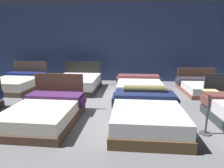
# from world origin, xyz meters

# --- Properties ---
(ground_plane) EXTENTS (18.00, 18.00, 0.02)m
(ground_plane) POSITION_xyz_m (0.00, 0.00, -0.01)
(ground_plane) COLOR slate
(showroom_back_wall) EXTENTS (18.00, 0.06, 3.50)m
(showroom_back_wall) POSITION_xyz_m (0.00, 3.49, 1.75)
(showroom_back_wall) COLOR navy
(showroom_back_wall) RESTS_ON ground_plane
(bed_1) EXTENTS (1.56, 2.06, 1.00)m
(bed_1) POSITION_xyz_m (-1.17, -1.38, 0.24)
(bed_1) COLOR brown
(bed_1) RESTS_ON ground_plane
(bed_2) EXTENTS (1.64, 2.16, 0.75)m
(bed_2) POSITION_xyz_m (1.17, -1.38, 0.27)
(bed_2) COLOR brown
(bed_2) RESTS_ON ground_plane
(bed_4) EXTENTS (1.79, 2.21, 0.99)m
(bed_4) POSITION_xyz_m (-3.54, 1.56, 0.25)
(bed_4) COLOR brown
(bed_4) RESTS_ON ground_plane
(bed_5) EXTENTS (1.67, 2.06, 1.00)m
(bed_5) POSITION_xyz_m (-1.18, 1.61, 0.26)
(bed_5) COLOR black
(bed_5) RESTS_ON ground_plane
(bed_6) EXTENTS (1.77, 2.13, 0.51)m
(bed_6) POSITION_xyz_m (1.19, 1.52, 0.22)
(bed_6) COLOR #4E4D56
(bed_6) RESTS_ON ground_plane
(bed_7) EXTENTS (1.68, 1.99, 0.79)m
(bed_7) POSITION_xyz_m (3.59, 1.63, 0.20)
(bed_7) COLOR brown
(bed_7) RESTS_ON ground_plane
(price_sign) EXTENTS (0.28, 0.24, 0.93)m
(price_sign) POSITION_xyz_m (2.35, -1.72, 0.36)
(price_sign) COLOR #3F3F44
(price_sign) RESTS_ON ground_plane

